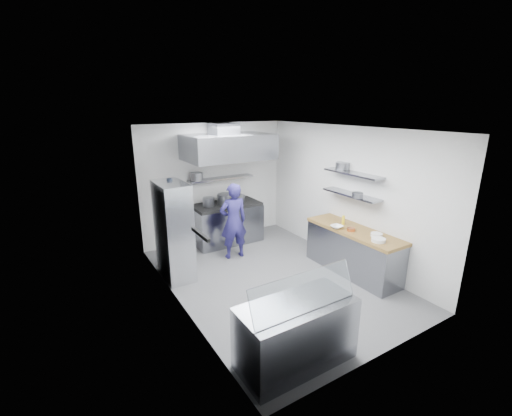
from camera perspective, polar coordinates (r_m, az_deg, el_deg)
floor at (r=6.70m, az=2.73°, el=-11.57°), size 5.00×5.00×0.00m
ceiling at (r=5.91m, az=3.12°, el=13.07°), size 5.00×5.00×0.00m
wall_back at (r=8.28m, az=-6.90°, el=4.23°), size 3.60×2.80×0.02m
wall_front at (r=4.46m, az=21.47°, el=-7.95°), size 3.60×2.80×0.02m
wall_left at (r=5.40m, az=-13.09°, el=-2.91°), size 2.80×5.00×0.02m
wall_right at (r=7.30m, az=14.68°, el=2.10°), size 2.80×5.00×0.02m
gas_range at (r=8.23m, az=-4.87°, el=-2.66°), size 1.60×0.80×0.90m
cooktop at (r=8.09m, az=-4.95°, el=0.54°), size 1.57×0.78×0.06m
stock_pot_left at (r=7.90m, az=-7.92°, el=1.03°), size 0.27×0.27×0.20m
stock_pot_mid at (r=8.02m, az=-5.14°, el=1.52°), size 0.38×0.38×0.24m
stock_pot_right at (r=8.19m, az=-2.77°, el=1.60°), size 0.27×0.27×0.16m
over_range_shelf at (r=8.15m, az=-5.81°, el=4.93°), size 1.60×0.30×0.04m
shelf_pot_a at (r=7.89m, az=-9.84°, el=5.19°), size 0.27×0.27×0.18m
extractor_hood at (r=7.66m, az=-4.61°, el=10.12°), size 1.90×1.15×0.55m
hood_duct at (r=7.83m, az=-5.45°, el=13.03°), size 0.55×0.55×0.24m
red_firebox at (r=7.80m, az=-15.09°, el=3.14°), size 0.22×0.10×0.26m
chef at (r=7.28m, az=-3.79°, el=-2.19°), size 0.64×0.46×1.64m
wire_rack at (r=6.58m, az=-13.56°, el=-3.75°), size 0.50×0.90×1.85m
rack_bin_a at (r=6.55m, az=-13.26°, el=-4.99°), size 0.16×0.20×0.18m
rack_bin_b at (r=6.84m, az=-14.86°, el=0.24°), size 0.13×0.17×0.15m
rack_jar at (r=6.53m, az=-14.20°, el=4.06°), size 0.10×0.10×0.18m
knife_strip at (r=4.56m, az=-9.25°, el=-4.37°), size 0.04×0.55×0.05m
prep_counter_base at (r=7.00m, az=15.77°, el=-7.11°), size 0.62×2.00×0.84m
prep_counter_top at (r=6.84m, az=16.07°, el=-3.66°), size 0.65×2.04×0.06m
plate_stack_a at (r=6.34m, az=19.73°, el=-5.03°), size 0.24×0.24×0.06m
plate_stack_b at (r=6.58m, az=19.45°, el=-4.24°), size 0.21×0.21×0.06m
copper_pan at (r=6.71m, az=15.55°, el=-3.45°), size 0.15×0.15×0.06m
squeeze_bottle at (r=7.02m, az=14.35°, el=-1.96°), size 0.06×0.06×0.18m
mixing_bowl at (r=6.79m, az=13.31°, el=-3.06°), size 0.23×0.23×0.06m
wall_shelf_lower at (r=6.96m, az=15.58°, el=2.18°), size 0.30×1.30×0.04m
wall_shelf_upper at (r=6.87m, az=15.85°, el=5.57°), size 0.30×1.30×0.04m
shelf_pot_c at (r=6.65m, az=16.56°, el=2.06°), size 0.20×0.20×0.10m
shelf_pot_d at (r=7.16m, az=14.23°, el=6.85°), size 0.28×0.28×0.14m
display_case at (r=4.61m, az=6.68°, el=-20.02°), size 1.50×0.70×0.85m
display_glass at (r=4.18m, az=8.03°, el=-13.71°), size 1.47×0.19×0.42m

